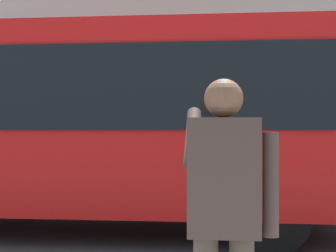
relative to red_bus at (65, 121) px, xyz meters
The scene contains 3 objects.
ground_plane 2.51m from the red_bus, behind, with size 60.00×60.00×0.00m, color #38383A.
red_bus is the anchor object (origin of this frame).
pedestrian_photographer 5.09m from the red_bus, 117.74° to the left, with size 0.53×0.52×1.70m.
Camera 1 is at (-0.45, 7.37, 1.57)m, focal length 50.82 mm.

